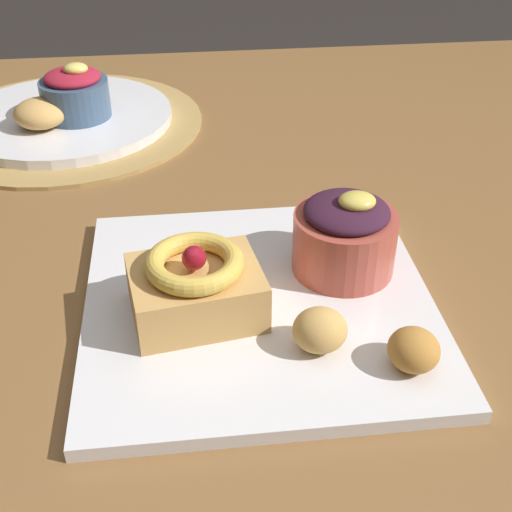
% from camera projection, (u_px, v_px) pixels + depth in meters
% --- Properties ---
extents(dining_table, '(1.37, 1.04, 0.73)m').
position_uv_depth(dining_table, '(300.00, 278.00, 0.75)').
color(dining_table, brown).
rests_on(dining_table, ground_plane).
extents(woven_placemat, '(0.35, 0.35, 0.00)m').
position_uv_depth(woven_placemat, '(66.00, 123.00, 0.87)').
color(woven_placemat, '#AD894C').
rests_on(woven_placemat, dining_table).
extents(front_plate, '(0.28, 0.28, 0.01)m').
position_uv_depth(front_plate, '(259.00, 303.00, 0.57)').
color(front_plate, white).
rests_on(front_plate, dining_table).
extents(cake_slice, '(0.11, 0.09, 0.06)m').
position_uv_depth(cake_slice, '(196.00, 286.00, 0.53)').
color(cake_slice, tan).
rests_on(cake_slice, front_plate).
extents(berry_ramekin, '(0.09, 0.09, 0.08)m').
position_uv_depth(berry_ramekin, '(345.00, 235.00, 0.58)').
color(berry_ramekin, '#B24C3D').
rests_on(berry_ramekin, front_plate).
extents(fritter_front, '(0.04, 0.04, 0.03)m').
position_uv_depth(fritter_front, '(320.00, 330.00, 0.50)').
color(fritter_front, tan).
rests_on(fritter_front, front_plate).
extents(fritter_middle, '(0.04, 0.04, 0.03)m').
position_uv_depth(fritter_middle, '(414.00, 350.00, 0.49)').
color(fritter_middle, '#BC7F38').
rests_on(fritter_middle, front_plate).
extents(back_plate, '(0.27, 0.27, 0.01)m').
position_uv_depth(back_plate, '(65.00, 117.00, 0.87)').
color(back_plate, white).
rests_on(back_plate, woven_placemat).
extents(back_ramekin, '(0.08, 0.08, 0.07)m').
position_uv_depth(back_ramekin, '(75.00, 93.00, 0.84)').
color(back_ramekin, '#3D5675').
rests_on(back_ramekin, back_plate).
extents(back_pastry, '(0.06, 0.06, 0.03)m').
position_uv_depth(back_pastry, '(41.00, 113.00, 0.82)').
color(back_pastry, tan).
rests_on(back_pastry, back_plate).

